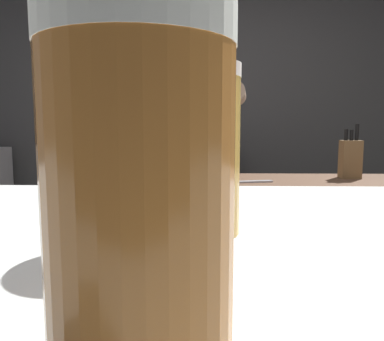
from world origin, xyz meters
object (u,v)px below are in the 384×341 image
object	(u,v)px
bottle_olive_oil	(218,124)
pint_glass_far	(193,150)
bottle_hot_sauce	(176,124)
pint_glass_near	(140,196)
bartender	(189,171)
mixing_bowl	(143,176)
knife_block	(350,158)
chefs_knife	(249,182)

from	to	relation	value
bottle_olive_oil	pint_glass_far	bearing A→B (deg)	-92.88
bottle_olive_oil	bottle_hot_sauce	xyz separation A→B (m)	(-0.35, -0.03, -0.00)
pint_glass_near	bartender	bearing A→B (deg)	91.10
mixing_bowl	bottle_hot_sauce	distance (m)	1.32
pint_glass_near	bottle_olive_oil	xyz separation A→B (m)	(0.16, 3.08, 0.02)
mixing_bowl	bottle_olive_oil	xyz separation A→B (m)	(0.43, 1.33, 0.26)
bartender	pint_glass_near	distance (m)	1.34
knife_block	pint_glass_far	world-z (taller)	pint_glass_far
pint_glass_near	bottle_olive_oil	world-z (taller)	bottle_olive_oil
mixing_bowl	bottle_hot_sauce	world-z (taller)	bottle_hot_sauce
bottle_olive_oil	mixing_bowl	bearing A→B (deg)	-108.07
bottle_hot_sauce	mixing_bowl	bearing A→B (deg)	-93.71
bartender	pint_glass_near	world-z (taller)	bartender
pint_glass_far	bottle_olive_oil	world-z (taller)	bottle_olive_oil
mixing_bowl	chefs_knife	distance (m)	0.53
bartender	knife_block	xyz separation A→B (m)	(0.83, 0.57, -0.00)
mixing_bowl	knife_block	bearing A→B (deg)	7.51
mixing_bowl	pint_glass_near	bearing A→B (deg)	-81.21
mixing_bowl	bottle_hot_sauce	size ratio (longest dim) A/B	0.90
chefs_knife	bottle_olive_oil	size ratio (longest dim) A/B	1.13
knife_block	chefs_knife	size ratio (longest dim) A/B	1.19
bartender	knife_block	size ratio (longest dim) A/B	6.10
bottle_olive_oil	bottle_hot_sauce	world-z (taller)	bottle_olive_oil
knife_block	mixing_bowl	xyz separation A→B (m)	(-1.08, -0.14, -0.08)
chefs_knife	bottle_olive_oil	bearing A→B (deg)	82.07
knife_block	bottle_olive_oil	distance (m)	1.36
bottle_hot_sauce	bottle_olive_oil	bearing A→B (deg)	5.04
mixing_bowl	bottle_olive_oil	bearing A→B (deg)	71.93
knife_block	pint_glass_far	distance (m)	1.89
bartender	bottle_olive_oil	distance (m)	1.78
knife_block	pint_glass_far	bearing A→B (deg)	-114.90
pint_glass_far	pint_glass_near	bearing A→B (deg)	-94.63
knife_block	mixing_bowl	size ratio (longest dim) A/B	1.55
knife_block	bottle_hot_sauce	xyz separation A→B (m)	(-1.00, 1.15, 0.18)
mixing_bowl	pint_glass_near	xyz separation A→B (m)	(0.27, -1.76, 0.24)
pint_glass_near	mixing_bowl	bearing A→B (deg)	98.79
knife_block	bartender	bearing A→B (deg)	-145.53
mixing_bowl	bottle_hot_sauce	bearing A→B (deg)	86.29
bartender	pint_glass_far	world-z (taller)	bartender
chefs_knife	bottle_hot_sauce	distance (m)	1.42
bartender	chefs_knife	bearing A→B (deg)	-27.58
pint_glass_far	bottle_olive_oil	xyz separation A→B (m)	(0.15, 2.89, 0.02)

